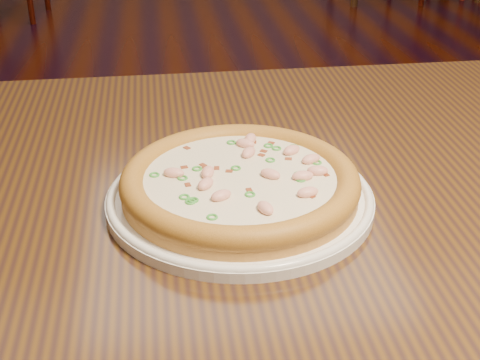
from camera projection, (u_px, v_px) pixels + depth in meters
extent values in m
plane|color=black|center=(354.00, 316.00, 1.73)|extent=(9.00, 9.00, 0.00)
cube|color=black|center=(331.00, 190.00, 0.83)|extent=(1.20, 0.80, 0.04)
cylinder|color=white|center=(240.00, 199.00, 0.76)|extent=(0.30, 0.30, 0.01)
torus|color=white|center=(240.00, 194.00, 0.75)|extent=(0.30, 0.30, 0.01)
cylinder|color=#C68640|center=(240.00, 187.00, 0.75)|extent=(0.26, 0.26, 0.02)
torus|color=#B97F2E|center=(240.00, 180.00, 0.74)|extent=(0.27, 0.27, 0.03)
cylinder|color=beige|center=(240.00, 178.00, 0.74)|extent=(0.22, 0.22, 0.00)
ellipsoid|color=#F2B29E|center=(174.00, 173.00, 0.74)|extent=(0.03, 0.02, 0.01)
ellipsoid|color=#F2B29E|center=(206.00, 184.00, 0.72)|extent=(0.03, 0.03, 0.01)
ellipsoid|color=#F2B29E|center=(265.00, 208.00, 0.67)|extent=(0.02, 0.03, 0.01)
ellipsoid|color=#F2B29E|center=(303.00, 176.00, 0.74)|extent=(0.02, 0.02, 0.01)
ellipsoid|color=#F2B29E|center=(270.00, 174.00, 0.74)|extent=(0.03, 0.03, 0.01)
ellipsoid|color=#F2B29E|center=(318.00, 171.00, 0.75)|extent=(0.03, 0.02, 0.01)
ellipsoid|color=#F2B29E|center=(250.00, 139.00, 0.82)|extent=(0.02, 0.03, 0.01)
ellipsoid|color=#F2B29E|center=(221.00, 195.00, 0.70)|extent=(0.03, 0.02, 0.01)
ellipsoid|color=#F2B29E|center=(245.00, 143.00, 0.81)|extent=(0.03, 0.02, 0.01)
ellipsoid|color=#F2B29E|center=(311.00, 159.00, 0.77)|extent=(0.03, 0.02, 0.01)
ellipsoid|color=#F2B29E|center=(308.00, 192.00, 0.70)|extent=(0.03, 0.02, 0.01)
ellipsoid|color=#F2B29E|center=(208.00, 172.00, 0.74)|extent=(0.02, 0.03, 0.01)
ellipsoid|color=#F2B29E|center=(249.00, 152.00, 0.79)|extent=(0.02, 0.03, 0.01)
ellipsoid|color=#F2B29E|center=(291.00, 150.00, 0.79)|extent=(0.03, 0.03, 0.01)
cube|color=maroon|center=(217.00, 169.00, 0.76)|extent=(0.01, 0.01, 0.00)
cube|color=maroon|center=(292.00, 151.00, 0.80)|extent=(0.01, 0.01, 0.00)
cube|color=maroon|center=(188.00, 185.00, 0.72)|extent=(0.01, 0.01, 0.00)
cube|color=maroon|center=(249.00, 191.00, 0.71)|extent=(0.01, 0.01, 0.00)
cube|color=maroon|center=(254.00, 143.00, 0.82)|extent=(0.01, 0.01, 0.00)
cube|color=maroon|center=(187.00, 149.00, 0.81)|extent=(0.01, 0.01, 0.00)
cube|color=maroon|center=(311.00, 197.00, 0.70)|extent=(0.01, 0.01, 0.00)
cube|color=maroon|center=(264.00, 152.00, 0.80)|extent=(0.01, 0.01, 0.00)
cube|color=maroon|center=(184.00, 168.00, 0.76)|extent=(0.01, 0.01, 0.00)
cube|color=maroon|center=(229.00, 172.00, 0.75)|extent=(0.01, 0.01, 0.00)
cube|color=maroon|center=(326.00, 175.00, 0.74)|extent=(0.01, 0.01, 0.00)
cube|color=maroon|center=(205.00, 169.00, 0.76)|extent=(0.01, 0.01, 0.00)
cube|color=maroon|center=(203.00, 166.00, 0.77)|extent=(0.01, 0.01, 0.00)
cube|color=maroon|center=(271.00, 144.00, 0.82)|extent=(0.01, 0.01, 0.00)
cube|color=maroon|center=(261.00, 156.00, 0.79)|extent=(0.01, 0.01, 0.00)
cube|color=maroon|center=(288.00, 159.00, 0.78)|extent=(0.01, 0.01, 0.00)
torus|color=green|center=(270.00, 160.00, 0.78)|extent=(0.02, 0.02, 0.00)
torus|color=green|center=(154.00, 175.00, 0.74)|extent=(0.01, 0.01, 0.00)
torus|color=green|center=(236.00, 168.00, 0.76)|extent=(0.01, 0.01, 0.00)
torus|color=green|center=(249.00, 142.00, 0.82)|extent=(0.02, 0.02, 0.00)
torus|color=green|center=(190.00, 202.00, 0.69)|extent=(0.01, 0.01, 0.00)
torus|color=green|center=(197.00, 169.00, 0.76)|extent=(0.01, 0.01, 0.00)
torus|color=green|center=(268.00, 146.00, 0.81)|extent=(0.02, 0.02, 0.00)
torus|color=green|center=(299.00, 174.00, 0.74)|extent=(0.02, 0.02, 0.00)
torus|color=green|center=(212.00, 217.00, 0.66)|extent=(0.02, 0.02, 0.00)
torus|color=green|center=(276.00, 148.00, 0.80)|extent=(0.02, 0.02, 0.00)
torus|color=green|center=(301.00, 180.00, 0.73)|extent=(0.01, 0.01, 0.00)
torus|color=green|center=(294.00, 147.00, 0.81)|extent=(0.01, 0.01, 0.00)
torus|color=green|center=(317.00, 163.00, 0.77)|extent=(0.02, 0.02, 0.00)
torus|color=green|center=(247.00, 140.00, 0.82)|extent=(0.02, 0.02, 0.00)
torus|color=green|center=(184.00, 197.00, 0.70)|extent=(0.02, 0.02, 0.00)
torus|color=green|center=(250.00, 195.00, 0.70)|extent=(0.02, 0.02, 0.00)
torus|color=green|center=(231.00, 143.00, 0.82)|extent=(0.01, 0.01, 0.00)
torus|color=green|center=(183.00, 178.00, 0.74)|extent=(0.02, 0.02, 0.00)
torus|color=green|center=(193.00, 200.00, 0.69)|extent=(0.02, 0.02, 0.00)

